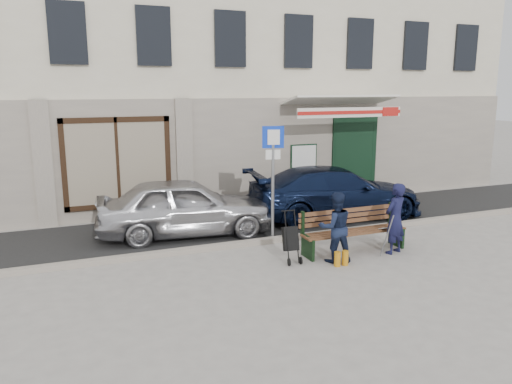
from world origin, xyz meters
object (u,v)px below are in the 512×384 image
car_silver (185,207)px  parking_sign (273,165)px  stroller (291,240)px  car_navy (335,192)px  bench (352,231)px  woman (335,227)px  man (395,219)px

car_silver → parking_sign: size_ratio=1.56×
stroller → car_navy: bearing=52.5°
bench → car_silver: bearing=139.6°
car_silver → woman: 3.79m
car_silver → bench: (3.03, -2.57, -0.25)m
man → woman: bearing=-20.6°
car_navy → man: man is taller
bench → stroller: size_ratio=2.27×
stroller → parking_sign: bearing=87.0°
stroller → car_silver: bearing=126.4°
bench → woman: size_ratio=1.65×
car_silver → stroller: car_silver is taller
car_navy → car_silver: bearing=98.1°
car_navy → parking_sign: 2.97m
car_silver → parking_sign: bearing=-117.4°
stroller → bench: bearing=9.6°
bench → woman: 0.81m
bench → stroller: (-1.50, -0.08, 0.01)m
car_silver → man: bearing=-121.3°
car_silver → parking_sign: parking_sign is taller
car_silver → bench: size_ratio=1.73×
car_navy → woman: size_ratio=3.32×
woman → man: bearing=-170.7°
bench → stroller: stroller is taller
car_silver → bench: bearing=-123.7°
car_navy → woman: 3.58m
woman → stroller: woman is taller
man → woman: man is taller
parking_sign → car_navy: bearing=41.0°
car_navy → bench: bearing=162.9°
car_silver → man: size_ratio=2.71×
parking_sign → woman: bearing=-58.3°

